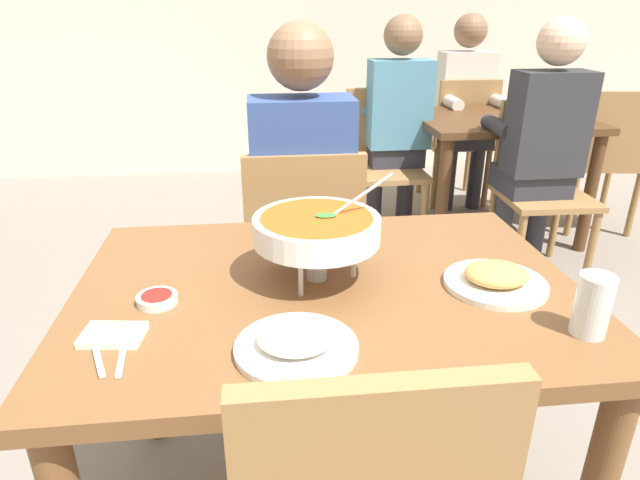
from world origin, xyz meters
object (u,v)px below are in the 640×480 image
diner_main (301,187)px  chair_bg_left (460,135)px  sauce_dish (157,299)px  dining_table_far (498,139)px  curry_bowl (317,230)px  patron_bg_right (541,137)px  rice_plate (296,342)px  chair_bg_right (539,178)px  drink_glass (592,308)px  patron_bg_left (465,101)px  dining_table_main (327,325)px  appetizer_plate (496,279)px  chair_bg_middle (383,156)px  chair_bg_corner (606,154)px  patron_bg_middle (397,116)px  chair_diner_main (303,249)px

diner_main → chair_bg_left: diner_main is taller
sauce_dish → dining_table_far: sauce_dish is taller
curry_bowl → patron_bg_right: patron_bg_right is taller
rice_plate → chair_bg_right: 2.26m
drink_glass → patron_bg_right: size_ratio=0.10×
sauce_dish → patron_bg_right: bearing=41.4°
patron_bg_left → patron_bg_right: 1.11m
dining_table_main → appetizer_plate: size_ratio=4.95×
dining_table_main → drink_glass: (0.50, -0.27, 0.17)m
diner_main → chair_bg_middle: bearing=64.8°
appetizer_plate → chair_bg_corner: size_ratio=0.27×
chair_bg_right → patron_bg_middle: (-0.64, 0.57, 0.24)m
dining_table_far → chair_bg_corner: size_ratio=1.11×
dining_table_main → drink_glass: 0.59m
sauce_dish → appetizer_plate: bearing=-0.7°
sauce_dish → drink_glass: 0.91m
appetizer_plate → patron_bg_right: size_ratio=0.18×
drink_glass → chair_bg_middle: bearing=87.4°
patron_bg_left → diner_main: bearing=-125.8°
rice_plate → chair_bg_middle: chair_bg_middle is taller
dining_table_main → chair_bg_right: chair_bg_right is taller
chair_bg_middle → chair_bg_corner: same height
chair_bg_right → patron_bg_middle: bearing=138.2°
dining_table_far → patron_bg_left: patron_bg_left is taller
diner_main → chair_bg_corner: diner_main is taller
chair_diner_main → chair_bg_left: size_ratio=1.00×
diner_main → chair_bg_right: size_ratio=1.46×
dining_table_main → patron_bg_right: (1.26, 1.41, 0.12)m
patron_bg_middle → patron_bg_right: size_ratio=1.00×
chair_diner_main → patron_bg_middle: bearing=63.1°
diner_main → patron_bg_right: (1.26, 0.66, 0.00)m
dining_table_main → curry_bowl: bearing=124.6°
drink_glass → patron_bg_middle: 2.33m
curry_bowl → dining_table_far: bearing=55.8°
chair_bg_right → rice_plate: bearing=-129.1°
chair_bg_left → patron_bg_left: patron_bg_left is taller
appetizer_plate → chair_bg_corner: 2.55m
chair_diner_main → patron_bg_middle: (0.68, 1.34, 0.24)m
patron_bg_left → patron_bg_right: bearing=-90.9°
chair_bg_corner → drink_glass: bearing=-124.2°
patron_bg_middle → diner_main: bearing=-117.5°
sauce_dish → chair_bg_corner: size_ratio=0.10×
patron_bg_right → dining_table_far: bearing=86.0°
dining_table_far → patron_bg_middle: bearing=173.1°
dining_table_far → appetizer_plate: bearing=-114.0°
chair_bg_left → dining_table_far: bearing=-87.3°
chair_bg_left → chair_diner_main: bearing=-125.0°
sauce_dish → chair_bg_right: (1.71, 1.53, -0.24)m
drink_glass → chair_bg_corner: (1.49, 2.19, -0.29)m
diner_main → sauce_dish: size_ratio=14.56×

